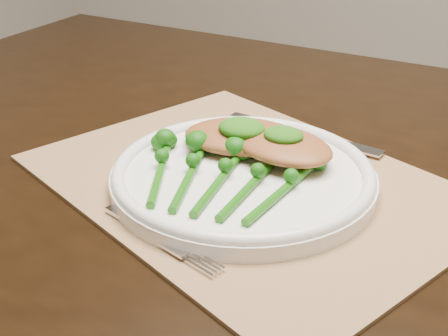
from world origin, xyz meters
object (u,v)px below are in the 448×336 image
at_px(placemat, 247,183).
at_px(broccolini_bundle, 219,182).
at_px(chicken_fillet_left, 242,136).
at_px(dinner_plate, 243,175).

height_order(placemat, broccolini_bundle, broccolini_bundle).
bearing_deg(chicken_fillet_left, broccolini_bundle, -96.53).
bearing_deg(broccolini_bundle, placemat, 71.98).
distance_m(placemat, chicken_fillet_left, 0.07).
relative_size(placemat, broccolini_bundle, 2.49).
relative_size(placemat, chicken_fillet_left, 3.42).
height_order(dinner_plate, broccolini_bundle, broccolini_bundle).
bearing_deg(dinner_plate, placemat, 91.21).
xyz_separation_m(dinner_plate, broccolini_bundle, (-0.01, -0.04, 0.01)).
bearing_deg(broccolini_bundle, chicken_fillet_left, 92.78).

